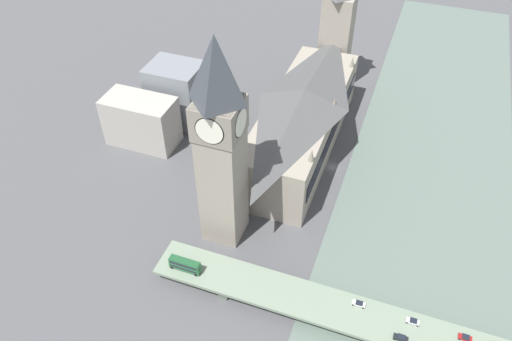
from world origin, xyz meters
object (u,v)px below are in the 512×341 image
double_decker_bus_mid (185,265)px  car_southbound_lead (359,304)px  car_northbound_mid (413,321)px  road_bridge (406,332)px  victoria_tower (336,35)px  car_southbound_mid (465,338)px  clock_tower (220,143)px  parliament_hall (302,120)px  car_northbound_lead (401,338)px

double_decker_bus_mid → car_southbound_lead: (-55.95, -6.24, -1.92)m
car_northbound_mid → car_southbound_lead: bearing=-1.8°
road_bridge → victoria_tower: bearing=-67.6°
double_decker_bus_mid → car_southbound_mid: bearing=-176.3°
clock_tower → double_decker_bus_mid: bearing=80.8°
victoria_tower → car_southbound_mid: bearing=118.6°
car_southbound_mid → parliament_hall: bearing=-46.2°
car_northbound_lead → double_decker_bus_mid: bearing=-0.8°
road_bridge → clock_tower: bearing=-17.8°
car_northbound_lead → car_southbound_lead: (13.74, -7.16, -0.05)m
parliament_hall → road_bridge: parliament_hall is taller
victoria_tower → road_bridge: 145.99m
clock_tower → car_southbound_mid: size_ratio=20.06×
clock_tower → victoria_tower: bearing=-96.2°
parliament_hall → victoria_tower: victoria_tower is taller
car_northbound_lead → car_northbound_mid: size_ratio=1.07×
victoria_tower → car_southbound_mid: (-71.18, 130.45, -20.52)m
parliament_hall → victoria_tower: bearing=-89.9°
car_northbound_mid → car_southbound_mid: bearing=179.5°
double_decker_bus_mid → car_southbound_mid: double_decker_bus_mid is taller
victoria_tower → car_southbound_mid: 150.02m
car_northbound_mid → car_southbound_mid: (-14.96, 0.12, -0.06)m
double_decker_bus_mid → car_northbound_mid: 72.55m
clock_tower → car_southbound_mid: (-83.34, 18.60, -35.33)m
road_bridge → car_southbound_mid: size_ratio=41.64×
double_decker_bus_mid → car_southbound_lead: size_ratio=2.60×
road_bridge → car_northbound_mid: bearing=-113.0°
parliament_hall → car_northbound_mid: 93.44m
parliament_hall → car_northbound_lead: size_ratio=21.30×
double_decker_bus_mid → car_southbound_mid: size_ratio=2.74×
road_bridge → car_southbound_mid: bearing=-169.6°
clock_tower → car_southbound_mid: clock_tower is taller
victoria_tower → double_decker_bus_mid: victoria_tower is taller
clock_tower → car_southbound_lead: bearing=160.9°
road_bridge → parliament_hall: bearing=-54.6°
double_decker_bus_mid → car_northbound_lead: bearing=179.2°
road_bridge → car_southbound_lead: size_ratio=39.40×
double_decker_bus_mid → car_northbound_lead: double_decker_bus_mid is taller
clock_tower → car_southbound_mid: 92.41m
double_decker_bus_mid → victoria_tower: bearing=-96.7°
car_southbound_lead → car_southbound_mid: bearing=178.8°
parliament_hall → car_southbound_lead: 84.17m
road_bridge → double_decker_bus_mid: 71.12m
victoria_tower → road_bridge: size_ratio=0.35×
double_decker_bus_mid → car_northbound_mid: double_decker_bus_mid is taller
road_bridge → double_decker_bus_mid: bearing=2.1°
double_decker_bus_mid → car_southbound_lead: bearing=-173.6°
car_southbound_lead → car_southbound_mid: car_southbound_lead is taller
clock_tower → car_southbound_lead: (-52.03, 17.97, -35.31)m
parliament_hall → car_southbound_mid: parliament_hall is taller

